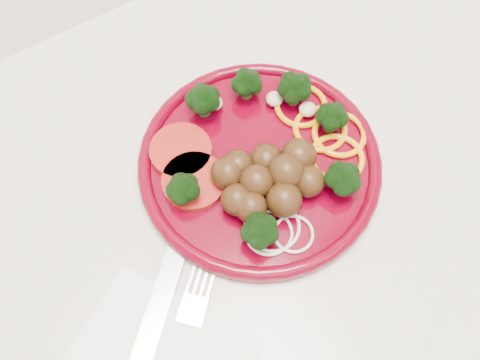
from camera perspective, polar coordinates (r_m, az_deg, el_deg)
plate at (r=0.54m, az=2.36°, el=2.05°), size 0.25×0.25×0.05m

